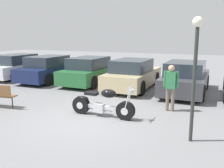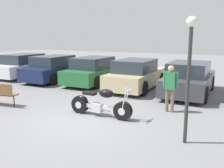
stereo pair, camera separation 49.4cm
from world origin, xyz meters
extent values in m
plane|color=slate|center=(0.00, 0.00, 0.00)|extent=(60.00, 60.00, 0.00)
cylinder|color=black|center=(1.14, 0.59, 0.30)|extent=(0.60, 0.21, 0.60)
cylinder|color=silver|center=(1.14, 0.59, 0.30)|extent=(0.24, 0.22, 0.24)
cylinder|color=black|center=(-0.50, 0.61, 0.30)|extent=(0.60, 0.21, 0.60)
cylinder|color=silver|center=(-0.50, 0.61, 0.30)|extent=(0.24, 0.22, 0.24)
cube|color=silver|center=(0.32, 0.60, 0.32)|extent=(1.25, 0.12, 0.12)
cube|color=silver|center=(0.21, 0.60, 0.29)|extent=(0.34, 0.24, 0.30)
ellipsoid|color=black|center=(0.55, 0.60, 0.80)|extent=(0.52, 0.34, 0.28)
cube|color=black|center=(-0.09, 0.60, 0.74)|extent=(0.44, 0.24, 0.09)
ellipsoid|color=black|center=(-0.45, 0.61, 0.53)|extent=(0.48, 0.21, 0.20)
cylinder|color=silver|center=(1.23, 0.50, 0.69)|extent=(0.22, 0.04, 0.79)
cylinder|color=silver|center=(1.23, 0.68, 0.69)|extent=(0.22, 0.04, 0.79)
cylinder|color=silver|center=(1.32, 0.59, 1.08)|extent=(0.04, 0.62, 0.03)
sphere|color=silver|center=(1.36, 0.59, 0.96)|extent=(0.15, 0.15, 0.15)
cylinder|color=silver|center=(-0.02, 0.74, 0.20)|extent=(1.25, 0.09, 0.08)
cube|color=white|center=(-7.98, 5.58, 0.53)|extent=(1.82, 4.40, 0.71)
cube|color=#28333D|center=(-7.98, 5.31, 1.19)|extent=(1.60, 2.29, 0.59)
cylinder|color=black|center=(-8.83, 6.94, 0.34)|extent=(0.20, 0.68, 0.68)
cylinder|color=black|center=(-7.13, 6.94, 0.34)|extent=(0.20, 0.68, 0.68)
cylinder|color=black|center=(-7.13, 4.21, 0.34)|extent=(0.20, 0.68, 0.68)
cube|color=#19234C|center=(-5.40, 5.38, 0.53)|extent=(1.82, 4.40, 0.71)
cube|color=#28333D|center=(-5.40, 5.12, 1.19)|extent=(1.60, 2.29, 0.59)
cylinder|color=black|center=(-6.25, 6.75, 0.34)|extent=(0.20, 0.68, 0.68)
cylinder|color=black|center=(-4.55, 6.75, 0.34)|extent=(0.20, 0.68, 0.68)
cylinder|color=black|center=(-6.25, 4.02, 0.34)|extent=(0.20, 0.68, 0.68)
cylinder|color=black|center=(-4.55, 4.02, 0.34)|extent=(0.20, 0.68, 0.68)
cube|color=#286B38|center=(-2.81, 5.61, 0.53)|extent=(1.82, 4.40, 0.71)
cube|color=#28333D|center=(-2.81, 5.35, 1.19)|extent=(1.60, 2.29, 0.59)
cylinder|color=black|center=(-3.66, 6.98, 0.34)|extent=(0.20, 0.68, 0.68)
cylinder|color=black|center=(-1.96, 6.98, 0.34)|extent=(0.20, 0.68, 0.68)
cylinder|color=black|center=(-3.66, 4.25, 0.34)|extent=(0.20, 0.68, 0.68)
cylinder|color=black|center=(-1.96, 4.25, 0.34)|extent=(0.20, 0.68, 0.68)
cube|color=#C6B284|center=(-0.22, 5.34, 0.53)|extent=(1.82, 4.40, 0.71)
cube|color=#28333D|center=(-0.22, 5.08, 1.19)|extent=(1.60, 2.29, 0.59)
cylinder|color=black|center=(-1.07, 6.71, 0.34)|extent=(0.20, 0.68, 0.68)
cylinder|color=black|center=(0.63, 6.71, 0.34)|extent=(0.20, 0.68, 0.68)
cylinder|color=black|center=(-1.07, 3.98, 0.34)|extent=(0.20, 0.68, 0.68)
cylinder|color=black|center=(0.63, 3.98, 0.34)|extent=(0.20, 0.68, 0.68)
cube|color=#3D3D42|center=(2.36, 5.30, 0.53)|extent=(1.82, 4.40, 0.71)
cube|color=#28333D|center=(2.36, 5.03, 1.19)|extent=(1.60, 2.29, 0.59)
cylinder|color=black|center=(1.51, 6.66, 0.34)|extent=(0.20, 0.68, 0.68)
cylinder|color=black|center=(3.21, 6.66, 0.34)|extent=(0.20, 0.68, 0.68)
cylinder|color=black|center=(1.51, 3.93, 0.34)|extent=(0.20, 0.68, 0.68)
cylinder|color=black|center=(3.21, 3.93, 0.34)|extent=(0.20, 0.68, 0.68)
cylinder|color=black|center=(-3.15, 0.11, 0.23)|extent=(0.04, 0.04, 0.45)
cylinder|color=#2D332D|center=(3.24, -0.27, 1.44)|extent=(0.09, 0.09, 2.88)
sphere|color=white|center=(3.24, -0.27, 2.97)|extent=(0.25, 0.25, 0.25)
cylinder|color=#726656|center=(2.16, 2.12, 0.41)|extent=(0.12, 0.12, 0.82)
cylinder|color=#726656|center=(2.35, 2.12, 0.41)|extent=(0.12, 0.12, 0.82)
cube|color=#337F4C|center=(2.25, 2.12, 1.12)|extent=(0.34, 0.20, 0.61)
cylinder|color=#337F4C|center=(2.03, 2.12, 1.15)|extent=(0.08, 0.08, 0.56)
cylinder|color=#337F4C|center=(2.47, 2.12, 1.15)|extent=(0.08, 0.08, 0.56)
sphere|color=tan|center=(2.25, 2.12, 1.54)|extent=(0.22, 0.22, 0.22)
camera|label=1|loc=(3.81, -6.57, 2.66)|focal=40.00mm
camera|label=2|loc=(4.26, -6.36, 2.66)|focal=40.00mm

